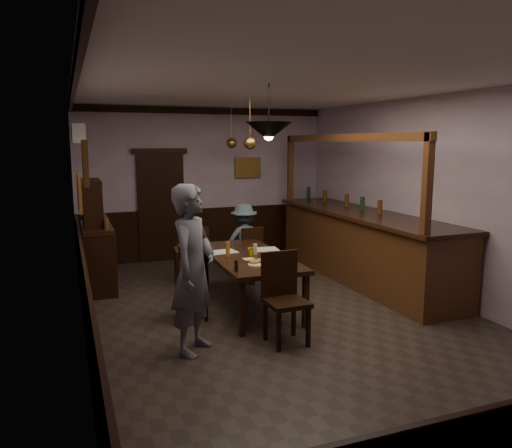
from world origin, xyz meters
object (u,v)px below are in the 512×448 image
chair_near (283,293)px  pendant_iron (269,131)px  chair_far_left (196,254)px  soda_can (251,252)px  chair_far_right (250,251)px  sideboard (97,245)px  person_seated_right (244,240)px  bar_counter (362,244)px  pendant_brass_far (232,143)px  pendant_brass_mid (250,143)px  chair_side (186,281)px  person_seated_left (193,249)px  dining_table (248,260)px  coffee_cup (281,259)px  person_standing (193,269)px

chair_near → pendant_iron: (0.02, 0.51, 1.86)m
chair_far_left → soda_can: size_ratio=8.16×
chair_far_right → sideboard: bearing=-18.2°
person_seated_right → bar_counter: bar_counter is taller
pendant_brass_far → pendant_brass_mid: bearing=-97.4°
chair_far_right → chair_near: (-0.53, -2.58, 0.07)m
chair_side → person_seated_right: (1.42, 1.71, 0.12)m
person_seated_left → bar_counter: bar_counter is taller
chair_side → person_seated_right: size_ratio=0.74×
person_seated_left → soda_can: person_seated_left is taller
dining_table → chair_far_right: (0.49, 1.26, -0.18)m
soda_can → pendant_brass_far: size_ratio=0.15×
chair_far_left → sideboard: sideboard is taller
person_seated_left → pendant_iron: bearing=109.2°
pendant_iron → pendant_brass_far: size_ratio=0.83×
chair_side → sideboard: sideboard is taller
person_seated_left → person_seated_right: size_ratio=0.87×
chair_side → soda_can: 1.01m
dining_table → chair_near: size_ratio=2.10×
soda_can → sideboard: (-1.96, 1.78, -0.11)m
sideboard → bar_counter: bar_counter is taller
person_seated_right → pendant_iron: bearing=76.4°
chair_near → chair_far_left: bearing=97.1°
sideboard → pendant_brass_mid: size_ratio=2.15×
person_seated_right → soda_can: 1.67m
dining_table → pendant_brass_far: (0.58, 2.48, 1.61)m
person_seated_left → dining_table: bearing=114.6°
bar_counter → pendant_brass_mid: bearing=170.4°
chair_far_right → soda_can: chair_far_right is taller
sideboard → person_seated_right: bearing=-4.3°
chair_near → coffee_cup: chair_near is taller
person_standing → chair_far_left: bearing=23.9°
bar_counter → dining_table: bearing=-164.7°
person_seated_left → soda_can: (0.44, -1.62, 0.25)m
chair_far_right → soda_can: 1.43m
dining_table → pendant_brass_mid: bearing=67.9°
chair_far_left → chair_far_right: (0.92, -0.02, -0.03)m
person_seated_right → sideboard: sideboard is taller
sideboard → soda_can: bearing=-42.2°
chair_side → coffee_cup: bearing=-102.2°
dining_table → person_standing: (-1.08, -1.23, 0.25)m
chair_side → coffee_cup: chair_side is taller
person_standing → person_seated_right: size_ratio=1.47×
coffee_cup → soda_can: 0.57m
dining_table → chair_far_left: (-0.43, 1.28, -0.15)m
chair_side → person_standing: 1.15m
sideboard → pendant_brass_mid: bearing=-18.5°
chair_far_left → chair_near: chair_near is taller
person_standing → pendant_iron: (1.06, 0.43, 1.50)m
chair_side → pendant_iron: bearing=-117.3°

